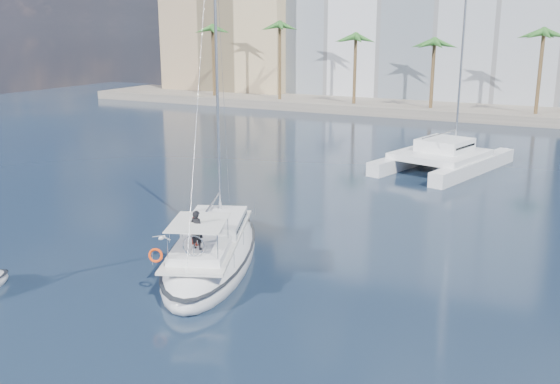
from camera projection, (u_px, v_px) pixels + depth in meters
The scene contains 9 objects.
ground at pixel (256, 274), 29.50m from camera, with size 160.00×160.00×0.00m, color black.
quay at pixel (483, 112), 81.84m from camera, with size 120.00×14.00×1.20m, color gray.
building_modern at pixel (422, 9), 94.03m from camera, with size 42.00×16.00×28.00m, color silver.
building_tan_left at pixel (238, 29), 104.56m from camera, with size 22.00×14.00×22.00m, color tan.
palm_left at pixel (243, 35), 90.90m from camera, with size 3.60×3.60×12.30m.
palm_centre at pixel (484, 36), 75.92m from camera, with size 3.60×3.60×12.30m.
main_sloop at pixel (212, 252), 30.73m from camera, with size 8.57×13.27×18.83m.
catamaran at pixel (443, 155), 51.11m from camera, with size 9.54×14.28×18.94m.
seagull at pixel (162, 238), 31.24m from camera, with size 1.10×0.47×0.20m.
Camera 1 is at (13.54, -23.99, 11.30)m, focal length 40.00 mm.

